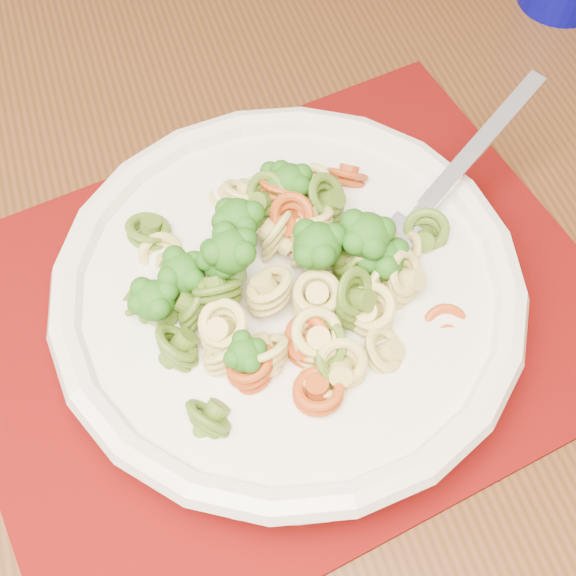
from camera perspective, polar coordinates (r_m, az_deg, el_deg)
dining_table at (r=0.64m, az=0.18°, el=0.02°), size 1.45×1.12×0.70m
placemat at (r=0.51m, az=-0.28°, el=-1.74°), size 0.42×0.34×0.00m
pasta_bowl at (r=0.48m, az=0.00°, el=-0.54°), size 0.28×0.28×0.05m
pasta_broccoli_heap at (r=0.47m, az=0.00°, el=0.39°), size 0.24×0.24×0.06m
fork at (r=0.49m, az=7.82°, el=3.60°), size 0.18×0.06×0.08m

